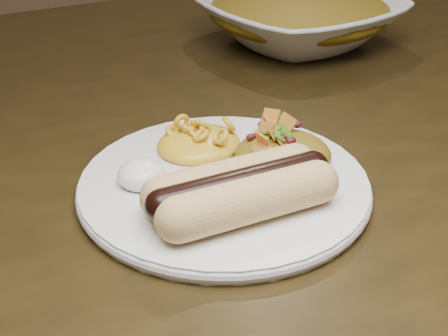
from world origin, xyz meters
name	(u,v)px	position (x,y,z in m)	size (l,w,h in m)	color
table	(110,206)	(0.00, 0.00, 0.66)	(1.60, 0.90, 0.75)	black
plate	(224,185)	(0.05, -0.16, 0.76)	(0.24, 0.24, 0.01)	white
hotdog	(241,189)	(0.04, -0.21, 0.78)	(0.13, 0.07, 0.03)	#E5D178
mac_and_cheese	(199,134)	(0.06, -0.10, 0.78)	(0.08, 0.07, 0.03)	yellow
sour_cream	(141,170)	(-0.01, -0.14, 0.77)	(0.04, 0.04, 0.02)	white
taco_salad	(283,147)	(0.11, -0.16, 0.78)	(0.08, 0.08, 0.04)	#9C4619
serving_bowl	(299,20)	(0.32, 0.13, 0.78)	(0.25, 0.25, 0.06)	white
bowl_filling	(299,5)	(0.32, 0.13, 0.80)	(0.24, 0.24, 0.06)	#9C4619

